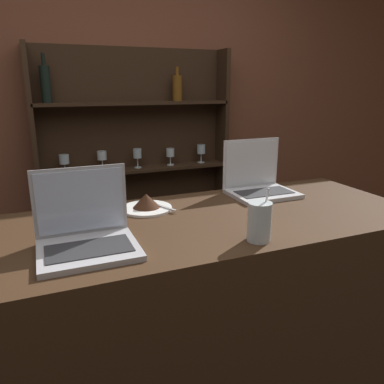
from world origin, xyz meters
The scene contains 7 objects.
bar_counter centered at (0.00, 0.35, 0.53)m, with size 1.86×0.69×1.07m.
back_wall centered at (0.00, 1.76, 1.35)m, with size 7.00×0.06×2.70m.
back_shelf centered at (0.13, 1.68, 0.94)m, with size 1.33×0.18×1.80m.
laptop_near centered at (-0.38, 0.24, 1.12)m, with size 0.30×0.25×0.24m.
laptop_far centered at (0.44, 0.57, 1.12)m, with size 0.30×0.23×0.25m.
cake_plate centered at (-0.11, 0.53, 1.09)m, with size 0.21×0.21×0.07m.
water_glass centered at (0.14, 0.09, 1.13)m, with size 0.08×0.08×0.17m.
Camera 1 is at (-0.49, -0.88, 1.56)m, focal length 35.00 mm.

